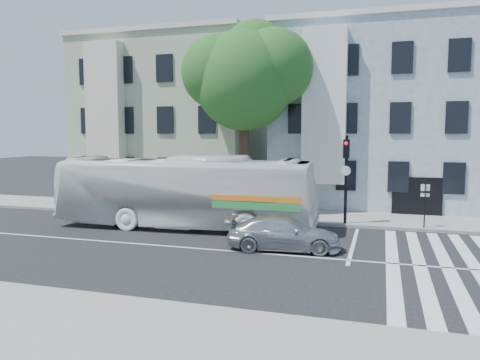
% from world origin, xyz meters
% --- Properties ---
extents(ground, '(120.00, 120.00, 0.00)m').
position_xyz_m(ground, '(0.00, 0.00, 0.00)').
color(ground, black).
rests_on(ground, ground).
extents(sidewalk_far, '(80.00, 4.00, 0.15)m').
position_xyz_m(sidewalk_far, '(0.00, 8.00, 0.07)').
color(sidewalk_far, gray).
rests_on(sidewalk_far, ground).
extents(sidewalk_near, '(80.00, 4.00, 0.15)m').
position_xyz_m(sidewalk_near, '(0.00, -8.00, 0.07)').
color(sidewalk_near, gray).
rests_on(sidewalk_near, ground).
extents(building_left, '(12.00, 10.00, 11.00)m').
position_xyz_m(building_left, '(-7.00, 15.00, 5.50)').
color(building_left, '#A2A98E').
rests_on(building_left, ground).
extents(building_right, '(12.00, 10.00, 11.00)m').
position_xyz_m(building_right, '(7.00, 15.00, 5.50)').
color(building_right, '#8696A0').
rests_on(building_right, ground).
extents(street_tree, '(7.30, 5.90, 11.10)m').
position_xyz_m(street_tree, '(0.06, 8.74, 7.83)').
color(street_tree, '#2D2116').
rests_on(street_tree, ground).
extents(bus, '(3.65, 12.78, 3.52)m').
position_xyz_m(bus, '(-1.53, 3.70, 1.76)').
color(bus, white).
rests_on(bus, ground).
extents(sedan, '(2.42, 4.68, 1.30)m').
position_xyz_m(sedan, '(3.91, 0.85, 0.65)').
color(sedan, '#BABEC2').
rests_on(sedan, ground).
extents(hedge, '(8.50, 2.49, 0.70)m').
position_xyz_m(hedge, '(-6.70, 6.53, 0.50)').
color(hedge, '#276621').
rests_on(hedge, sidewalk_far).
extents(traffic_signal, '(0.47, 0.54, 4.47)m').
position_xyz_m(traffic_signal, '(5.87, 6.17, 2.89)').
color(traffic_signal, black).
rests_on(traffic_signal, ground).
extents(far_sign_pole, '(0.40, 0.16, 2.21)m').
position_xyz_m(far_sign_pole, '(9.51, 6.28, 1.57)').
color(far_sign_pole, black).
rests_on(far_sign_pole, sidewalk_far).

